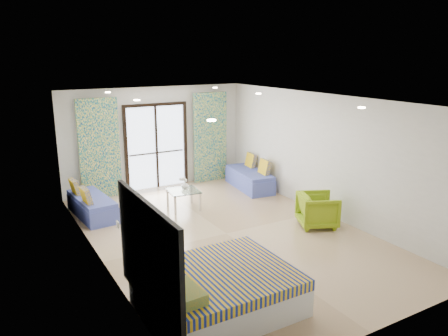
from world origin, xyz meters
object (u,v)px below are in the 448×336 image
daybed_right (250,178)px  armchair (318,209)px  bed (216,290)px  daybed_left (91,205)px  coffee_table (183,192)px

daybed_right → armchair: 2.98m
bed → daybed_right: (3.59, 4.63, -0.03)m
daybed_right → armchair: (-0.25, -2.97, 0.12)m
daybed_left → coffee_table: 2.08m
daybed_right → coffee_table: 2.33m
daybed_left → bed: bearing=-87.2°
bed → daybed_right: 5.86m
daybed_right → coffee_table: (-2.25, -0.61, 0.14)m
bed → daybed_left: daybed_left is taller
daybed_left → coffee_table: bearing=-21.9°
daybed_right → bed: bearing=-120.6°
daybed_right → armchair: daybed_right is taller
daybed_left → armchair: bearing=-41.7°
daybed_left → armchair: daybed_left is taller
armchair → coffee_table: bearing=64.4°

